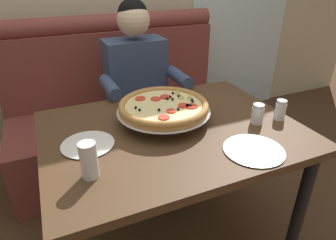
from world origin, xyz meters
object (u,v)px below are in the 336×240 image
dining_table (172,144)px  diner_main (141,89)px  pizza (164,107)px  plate_near_right (254,149)px  patio_chair (214,46)px  booth_bench (124,115)px  drinking_glass (89,162)px  shaker_oregano (257,115)px  shaker_pepper_flakes (280,111)px  plate_near_left (88,143)px

dining_table → diner_main: diner_main is taller
diner_main → pizza: diner_main is taller
dining_table → plate_near_right: (0.24, -0.31, 0.10)m
diner_main → patio_chair: 2.09m
booth_bench → drinking_glass: booth_bench is taller
plate_near_right → patio_chair: patio_chair is taller
booth_bench → shaker_oregano: (0.40, -1.04, 0.40)m
shaker_pepper_flakes → plate_near_right: 0.35m
patio_chair → drinking_glass: bearing=-130.3°
pizza → drinking_glass: bearing=-144.7°
plate_near_right → shaker_pepper_flakes: bearing=31.5°
pizza → shaker_pepper_flakes: pizza is taller
shaker_pepper_flakes → plate_near_left: (-0.93, 0.14, -0.03)m
plate_near_left → drinking_glass: size_ratio=1.61×
drinking_glass → plate_near_left: bearing=83.2°
diner_main → patio_chair: diner_main is taller
dining_table → drinking_glass: size_ratio=8.42×
diner_main → shaker_pepper_flakes: diner_main is taller
dining_table → diner_main: bearing=84.4°
plate_near_right → patio_chair: size_ratio=0.30×
pizza → patio_chair: (1.56, 2.03, -0.31)m
dining_table → shaker_pepper_flakes: size_ratio=11.64×
diner_main → shaker_oregano: diner_main is taller
drinking_glass → plate_near_right: bearing=-8.9°
plate_near_right → booth_bench: bearing=100.8°
diner_main → patio_chair: bearing=44.5°
dining_table → patio_chair: patio_chair is taller
diner_main → drinking_glass: size_ratio=8.90×
dining_table → plate_near_left: 0.41m
diner_main → plate_near_right: (0.17, -0.97, 0.06)m
shaker_oregano → patio_chair: (1.15, 2.23, -0.28)m
dining_table → drinking_glass: drinking_glass is taller
shaker_oregano → patio_chair: patio_chair is taller
dining_table → patio_chair: (1.55, 2.12, -0.14)m
dining_table → booth_bench: bearing=90.0°
booth_bench → shaker_pepper_flakes: size_ratio=16.35×
shaker_oregano → drinking_glass: 0.83m
diner_main → plate_near_right: bearing=-80.0°
plate_near_right → dining_table: bearing=126.9°
dining_table → plate_near_left: (-0.40, 0.01, 0.10)m
drinking_glass → patio_chair: size_ratio=0.17×
dining_table → plate_near_left: bearing=178.6°
pizza → booth_bench: bearing=89.5°
dining_table → shaker_oregano: shaker_oregano is taller
shaker_oregano → plate_near_left: (-0.80, 0.13, -0.03)m
diner_main → plate_near_left: (-0.46, -0.65, 0.06)m
dining_table → shaker_pepper_flakes: bearing=-13.7°
shaker_oregano → plate_near_left: shaker_oregano is taller
shaker_oregano → plate_near_right: size_ratio=0.39×
patio_chair → plate_near_right: bearing=-118.4°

